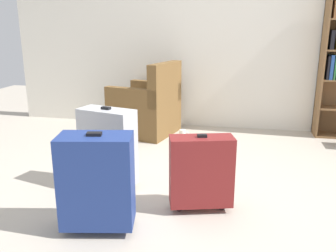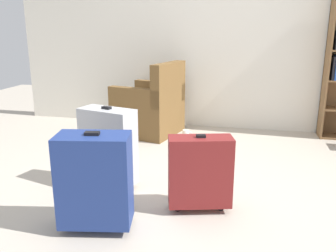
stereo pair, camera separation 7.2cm
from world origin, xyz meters
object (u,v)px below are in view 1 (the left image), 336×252
Objects in this scene: suitcase_silver at (108,147)px; suitcase_navy_blue at (97,181)px; mug at (183,134)px; suitcase_dark_red at (201,171)px; armchair at (147,109)px.

suitcase_silver is 1.03× the size of suitcase_navy_blue.
mug is 0.18× the size of suitcase_navy_blue.
suitcase_dark_red is 0.84× the size of suitcase_silver.
armchair reaches higher than suitcase_silver.
suitcase_dark_red is 0.86× the size of suitcase_navy_blue.
suitcase_navy_blue is (-0.22, -2.15, 0.30)m from mug.
suitcase_navy_blue is at bearing -83.74° from armchair.
suitcase_silver reaches higher than suitcase_navy_blue.
suitcase_dark_red is at bearing -76.83° from mug.
armchair is 7.50× the size of mug.
suitcase_silver reaches higher than suitcase_dark_red.
suitcase_silver is (0.08, -1.60, 0.04)m from armchair.
armchair is 2.03m from suitcase_dark_red.
suitcase_navy_blue reaches higher than suitcase_dark_red.
suitcase_dark_red is (0.41, -1.75, 0.26)m from mug.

